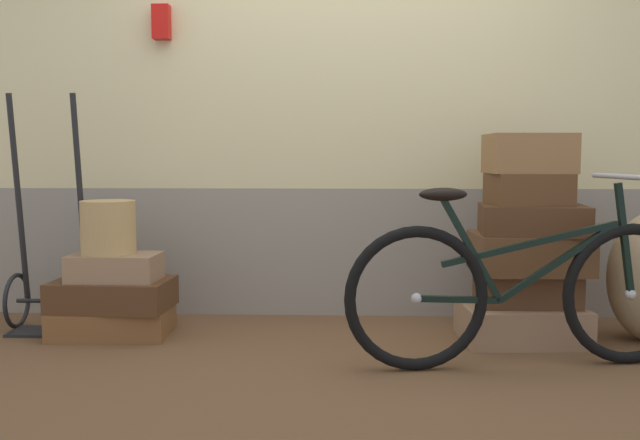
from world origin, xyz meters
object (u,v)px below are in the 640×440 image
suitcase_7 (528,189)px  suitcase_0 (113,321)px  suitcase_1 (113,294)px  suitcase_6 (533,219)px  suitcase_4 (526,287)px  suitcase_2 (115,267)px  suitcase_3 (521,323)px  bicycle (524,291)px  suitcase_5 (529,253)px  suitcase_8 (529,154)px  luggage_trolley (51,278)px  wicker_basket (108,227)px

suitcase_7 → suitcase_0: bearing=172.4°
suitcase_1 → suitcase_6: size_ratio=1.16×
suitcase_4 → suitcase_7: size_ratio=1.29×
suitcase_1 → suitcase_2: size_ratio=1.33×
suitcase_2 → suitcase_6: size_ratio=0.87×
suitcase_2 → suitcase_0: bearing=132.8°
suitcase_1 → suitcase_0: bearing=114.8°
suitcase_3 → bicycle: 0.55m
suitcase_5 → suitcase_8: suitcase_8 is taller
suitcase_4 → bicycle: bicycle is taller
suitcase_3 → suitcase_8: bearing=51.7°
suitcase_6 → luggage_trolley: size_ratio=0.40×
suitcase_6 → suitcase_0: bearing=-175.4°
suitcase_0 → luggage_trolley: 0.45m
suitcase_5 → bicycle: 0.52m
suitcase_1 → wicker_basket: size_ratio=2.13×
suitcase_2 → suitcase_6: (2.21, -0.01, 0.27)m
suitcase_3 → suitcase_2: bearing=175.8°
suitcase_5 → suitcase_6: 0.18m
suitcase_6 → bicycle: bearing=-101.7°
suitcase_0 → suitcase_6: 2.31m
suitcase_7 → suitcase_1: bearing=173.0°
suitcase_0 → wicker_basket: (-0.01, -0.02, 0.52)m
suitcase_0 → suitcase_4: size_ratio=1.23×
suitcase_0 → suitcase_8: (2.22, -0.01, 0.91)m
suitcase_1 → suitcase_8: suitcase_8 is taller
suitcase_6 → bicycle: 0.58m
suitcase_2 → suitcase_5: suitcase_5 is taller
suitcase_2 → suitcase_5: (2.19, -0.00, 0.09)m
suitcase_8 → bicycle: 0.82m
luggage_trolley → bicycle: 2.55m
suitcase_8 → suitcase_3: bearing=-126.6°
suitcase_5 → suitcase_8: 0.52m
suitcase_4 → suitcase_6: (0.02, -0.03, 0.36)m
suitcase_5 → bicycle: bicycle is taller
bicycle → suitcase_6: bearing=72.6°
suitcase_1 → suitcase_3: 2.19m
suitcase_5 → suitcase_8: (-0.01, 0.03, 0.52)m
suitcase_5 → wicker_basket: bearing=177.8°
suitcase_0 → wicker_basket: 0.52m
suitcase_2 → suitcase_5: 2.20m
suitcase_6 → suitcase_2: bearing=-174.5°
suitcase_4 → suitcase_7: bearing=-106.4°
suitcase_6 → wicker_basket: 2.25m
suitcase_4 → suitcase_6: 0.37m
suitcase_1 → suitcase_8: 2.34m
suitcase_0 → wicker_basket: wicker_basket is taller
suitcase_3 → suitcase_1: bearing=175.5°
suitcase_5 → suitcase_6: size_ratio=1.08×
suitcase_3 → wicker_basket: wicker_basket is taller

